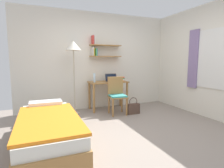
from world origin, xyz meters
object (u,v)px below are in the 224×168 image
object	(u,v)px
desk	(108,87)
bed	(49,130)
desk_chair	(117,94)
standing_lamp	(73,50)
book_stack	(120,79)
water_bottle	(94,78)
handbag	(133,108)
laptop	(112,79)

from	to	relation	value
desk	bed	bearing A→B (deg)	-134.93
desk	desk_chair	world-z (taller)	desk_chair
standing_lamp	book_stack	xyz separation A→B (m)	(1.27, 0.08, -0.74)
bed	standing_lamp	world-z (taller)	standing_lamp
desk	standing_lamp	bearing A→B (deg)	-173.19
desk	desk_chair	xyz separation A→B (m)	(0.05, -0.48, -0.11)
water_bottle	book_stack	size ratio (longest dim) A/B	0.97
bed	book_stack	size ratio (longest dim) A/B	8.09
desk	water_bottle	xyz separation A→B (m)	(-0.40, -0.07, 0.27)
bed	handbag	size ratio (longest dim) A/B	4.74
laptop	water_bottle	bearing A→B (deg)	-172.67
bed	desk	bearing A→B (deg)	45.07
laptop	book_stack	distance (m)	0.25
laptop	water_bottle	size ratio (longest dim) A/B	1.40
bed	handbag	world-z (taller)	bed
bed	desk	distance (m)	2.32
handbag	book_stack	bearing A→B (deg)	96.36
bed	book_stack	world-z (taller)	book_stack
desk_chair	standing_lamp	bearing A→B (deg)	159.17
water_bottle	handbag	xyz separation A→B (m)	(0.82, -0.58, -0.74)
standing_lamp	book_stack	world-z (taller)	standing_lamp
book_stack	handbag	size ratio (longest dim) A/B	0.59
bed	laptop	bearing A→B (deg)	43.33
bed	laptop	size ratio (longest dim) A/B	5.97
water_bottle	standing_lamp	bearing A→B (deg)	-175.32
bed	desk_chair	xyz separation A→B (m)	(1.67, 1.15, 0.26)
water_bottle	bed	bearing A→B (deg)	-128.04
laptop	standing_lamp	bearing A→B (deg)	-174.02
desk	book_stack	xyz separation A→B (m)	(0.34, -0.03, 0.21)
book_stack	handbag	xyz separation A→B (m)	(0.07, -0.62, -0.68)
standing_lamp	laptop	size ratio (longest dim) A/B	5.39
desk_chair	book_stack	distance (m)	0.63
book_stack	desk_chair	bearing A→B (deg)	-123.57
bed	water_bottle	distance (m)	2.08
desk	laptop	xyz separation A→B (m)	(0.10, -0.00, 0.21)
water_bottle	book_stack	bearing A→B (deg)	2.94
desk	standing_lamp	size ratio (longest dim) A/B	0.57
standing_lamp	laptop	xyz separation A→B (m)	(1.02, 0.11, -0.74)
bed	handbag	bearing A→B (deg)	25.61
bed	book_stack	xyz separation A→B (m)	(1.96, 1.59, 0.58)
water_bottle	handbag	distance (m)	1.24
desk_chair	bed	bearing A→B (deg)	-145.48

